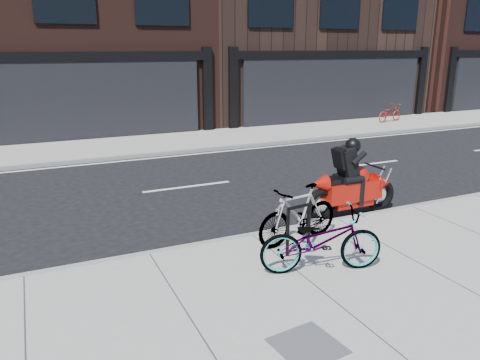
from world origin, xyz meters
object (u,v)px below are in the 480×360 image
bicycle_front (321,240)px  utility_grate (307,346)px  bike_rack (299,225)px  bicycle_rear (298,214)px  bicycle_far (390,113)px  motorcycle (356,184)px

bicycle_front → utility_grate: (-1.25, -1.61, -0.51)m
bike_rack → bicycle_rear: (0.24, 0.41, 0.02)m
bicycle_front → bicycle_far: bearing=-29.1°
bike_rack → motorcycle: 2.72m
bicycle_rear → motorcycle: motorcycle is taller
bicycle_rear → motorcycle: 2.31m
bicycle_far → bicycle_rear: bearing=121.1°
bicycle_far → bicycle_front: bearing=123.3°
motorcycle → bicycle_front: bearing=-138.1°
bicycle_rear → bicycle_far: (11.53, 10.57, -0.12)m
bike_rack → bicycle_rear: bearing=59.3°
bicycle_front → bicycle_rear: bicycle_rear is taller
bicycle_rear → bicycle_far: size_ratio=1.12×
bicycle_front → bicycle_far: size_ratio=1.25×
bike_rack → motorcycle: (2.32, 1.42, 0.07)m
bicycle_front → utility_grate: 2.10m
bicycle_front → motorcycle: motorcycle is taller
bicycle_front → utility_grate: size_ratio=2.64×
motorcycle → utility_grate: 5.25m
bicycle_rear → utility_grate: size_ratio=2.37×
bike_rack → bicycle_front: size_ratio=0.44×
bicycle_front → bike_rack: bearing=13.7°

